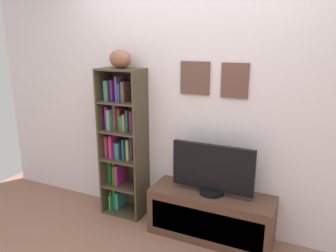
# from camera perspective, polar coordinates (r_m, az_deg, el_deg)

# --- Properties ---
(back_wall) EXTENTS (4.80, 0.08, 2.41)m
(back_wall) POSITION_cam_1_polar(r_m,az_deg,el_deg) (3.04, 4.60, 3.82)
(back_wall) COLOR silver
(back_wall) RESTS_ON ground
(bookshelf) EXTENTS (0.44, 0.29, 1.54)m
(bookshelf) POSITION_cam_1_polar(r_m,az_deg,el_deg) (3.33, -8.21, -2.40)
(bookshelf) COLOR #473B29
(bookshelf) RESTS_ON ground
(football) EXTENTS (0.33, 0.29, 0.18)m
(football) POSITION_cam_1_polar(r_m,az_deg,el_deg) (3.14, -8.57, 11.83)
(football) COLOR brown
(football) RESTS_ON bookshelf
(tv_stand) EXTENTS (1.14, 0.39, 0.44)m
(tv_stand) POSITION_cam_1_polar(r_m,az_deg,el_deg) (3.10, 7.65, -15.55)
(tv_stand) COLOR brown
(tv_stand) RESTS_ON ground
(television) EXTENTS (0.75, 0.22, 0.47)m
(television) POSITION_cam_1_polar(r_m,az_deg,el_deg) (2.90, 7.96, -7.82)
(television) COLOR black
(television) RESTS_ON tv_stand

